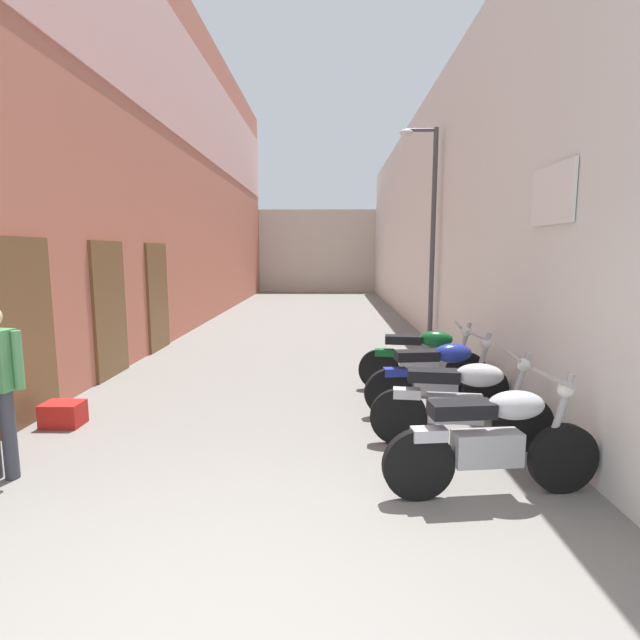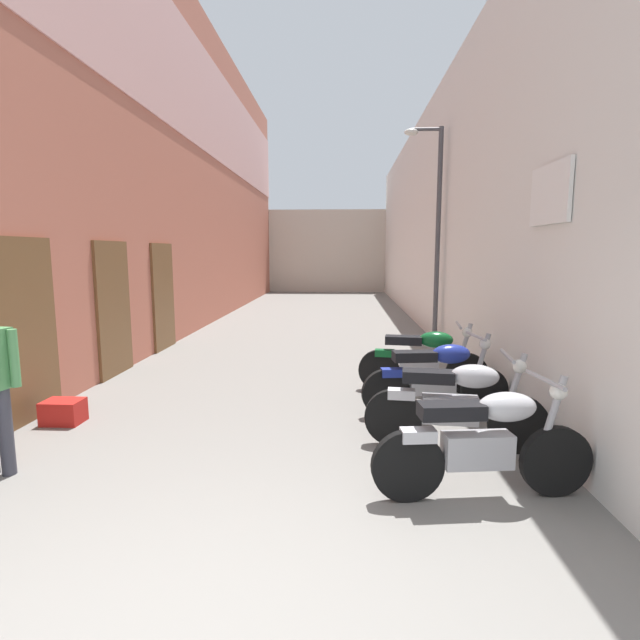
# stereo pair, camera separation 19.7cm
# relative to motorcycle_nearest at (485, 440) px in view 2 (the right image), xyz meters

# --- Properties ---
(ground_plane) EXTENTS (38.61, 38.61, 0.00)m
(ground_plane) POSITION_rel_motorcycle_nearest_xyz_m (-2.00, 7.57, -0.50)
(ground_plane) COLOR slate
(building_left) EXTENTS (0.45, 22.61, 8.44)m
(building_left) POSITION_rel_motorcycle_nearest_xyz_m (-5.13, 9.52, 3.76)
(building_left) COLOR #B76651
(building_left) RESTS_ON ground
(building_right) EXTENTS (0.45, 22.61, 5.72)m
(building_right) POSITION_rel_motorcycle_nearest_xyz_m (1.14, 9.56, 2.36)
(building_right) COLOR silver
(building_right) RESTS_ON ground
(building_far_end) EXTENTS (8.88, 2.00, 4.14)m
(building_far_end) POSITION_rel_motorcycle_nearest_xyz_m (-2.00, 21.87, 1.57)
(building_far_end) COLOR beige
(building_far_end) RESTS_ON ground
(motorcycle_nearest) EXTENTS (1.85, 0.58, 1.04)m
(motorcycle_nearest) POSITION_rel_motorcycle_nearest_xyz_m (0.00, 0.00, 0.00)
(motorcycle_nearest) COLOR black
(motorcycle_nearest) RESTS_ON ground
(motorcycle_second) EXTENTS (1.85, 0.58, 1.04)m
(motorcycle_second) POSITION_rel_motorcycle_nearest_xyz_m (0.00, 1.01, 0.00)
(motorcycle_second) COLOR black
(motorcycle_second) RESTS_ON ground
(motorcycle_third) EXTENTS (1.85, 0.58, 1.04)m
(motorcycle_third) POSITION_rel_motorcycle_nearest_xyz_m (-0.00, 2.05, 0.00)
(motorcycle_third) COLOR black
(motorcycle_third) RESTS_ON ground
(motorcycle_fourth) EXTENTS (1.84, 0.58, 1.04)m
(motorcycle_fourth) POSITION_rel_motorcycle_nearest_xyz_m (-0.00, 3.06, 0.00)
(motorcycle_fourth) COLOR black
(motorcycle_fourth) RESTS_ON ground
(plastic_crate) EXTENTS (0.44, 0.32, 0.28)m
(plastic_crate) POSITION_rel_motorcycle_nearest_xyz_m (-4.48, 1.56, -0.36)
(plastic_crate) COLOR red
(plastic_crate) RESTS_ON ground
(street_lamp) EXTENTS (0.79, 0.18, 4.52)m
(street_lamp) POSITION_rel_motorcycle_nearest_xyz_m (0.70, 6.42, 2.15)
(street_lamp) COLOR #47474C
(street_lamp) RESTS_ON ground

